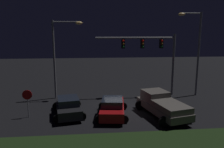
% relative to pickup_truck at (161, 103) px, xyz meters
% --- Properties ---
extents(ground_plane, '(80.00, 80.00, 0.00)m').
position_rel_pickup_truck_xyz_m(ground_plane, '(-3.16, 2.50, -1.00)').
color(ground_plane, black).
extents(pickup_truck, '(3.70, 5.72, 1.80)m').
position_rel_pickup_truck_xyz_m(pickup_truck, '(0.00, 0.00, 0.00)').
color(pickup_truck, '#514C47').
rests_on(pickup_truck, ground_plane).
extents(car_sedan, '(2.99, 4.65, 1.51)m').
position_rel_pickup_truck_xyz_m(car_sedan, '(-7.48, 0.83, -0.26)').
color(car_sedan, black).
rests_on(car_sedan, ground_plane).
extents(car_sedan_far, '(2.84, 4.59, 1.51)m').
position_rel_pickup_truck_xyz_m(car_sedan_far, '(-3.94, 0.22, -0.26)').
color(car_sedan_far, maroon).
rests_on(car_sedan_far, ground_plane).
extents(traffic_signal_gantry, '(8.32, 0.56, 6.50)m').
position_rel_pickup_truck_xyz_m(traffic_signal_gantry, '(0.67, 5.87, 3.90)').
color(traffic_signal_gantry, slate).
rests_on(traffic_signal_gantry, ground_plane).
extents(street_lamp_left, '(2.99, 0.44, 7.79)m').
position_rel_pickup_truck_xyz_m(street_lamp_left, '(-8.58, 5.74, 3.97)').
color(street_lamp_left, slate).
rests_on(street_lamp_left, ground_plane).
extents(street_lamp_right, '(2.51, 0.44, 8.68)m').
position_rel_pickup_truck_xyz_m(street_lamp_right, '(5.12, 5.42, 4.41)').
color(street_lamp_right, slate).
rests_on(street_lamp_right, ground_plane).
extents(stop_sign, '(0.76, 0.08, 2.23)m').
position_rel_pickup_truck_xyz_m(stop_sign, '(-10.57, 0.58, 0.56)').
color(stop_sign, slate).
rests_on(stop_sign, ground_plane).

